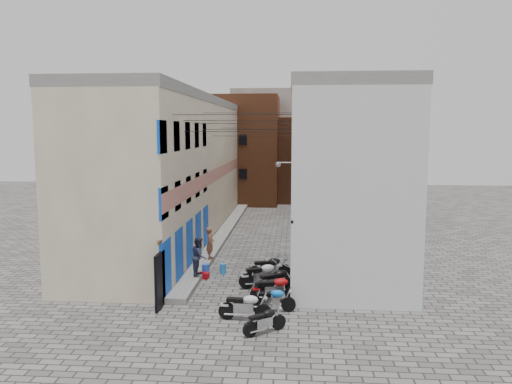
% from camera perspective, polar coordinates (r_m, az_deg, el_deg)
% --- Properties ---
extents(ground, '(90.00, 90.00, 0.00)m').
position_cam_1_polar(ground, '(20.09, -3.41, -12.91)').
color(ground, '#504E4C').
rests_on(ground, ground).
extents(plinth, '(0.90, 26.00, 0.25)m').
position_cam_1_polar(plinth, '(32.74, -3.80, -4.79)').
color(plinth, slate).
rests_on(plinth, ground).
extents(building_left, '(5.10, 27.00, 9.00)m').
position_cam_1_polar(building_left, '(32.63, -8.98, 2.86)').
color(building_left, '#C1AE92').
rests_on(building_left, ground).
extents(building_right, '(5.94, 26.00, 9.00)m').
position_cam_1_polar(building_right, '(31.85, 8.79, 2.77)').
color(building_right, silver).
rests_on(building_right, ground).
extents(building_far_brick_left, '(6.00, 6.00, 10.00)m').
position_cam_1_polar(building_far_brick_left, '(46.95, -1.11, 4.83)').
color(building_far_brick_left, brown).
rests_on(building_far_brick_left, ground).
extents(building_far_brick_right, '(5.00, 6.00, 8.00)m').
position_cam_1_polar(building_far_brick_right, '(48.77, 5.00, 3.72)').
color(building_far_brick_right, brown).
rests_on(building_far_brick_right, ground).
extents(building_far_concrete, '(8.00, 5.00, 11.00)m').
position_cam_1_polar(building_far_concrete, '(52.77, 1.71, 5.63)').
color(building_far_concrete, slate).
rests_on(building_far_concrete, ground).
extents(far_shopfront, '(2.00, 0.30, 2.40)m').
position_cam_1_polar(far_shopfront, '(44.33, 1.11, -0.23)').
color(far_shopfront, black).
rests_on(far_shopfront, ground).
extents(overhead_wires, '(5.80, 13.02, 1.32)m').
position_cam_1_polar(overhead_wires, '(26.46, -1.20, 7.66)').
color(overhead_wires, black).
rests_on(overhead_wires, ground).
extents(motorcycle_a, '(1.68, 1.46, 0.99)m').
position_cam_1_polar(motorcycle_a, '(17.44, 1.00, -14.35)').
color(motorcycle_a, black).
rests_on(motorcycle_a, ground).
extents(motorcycle_b, '(1.99, 0.71, 1.13)m').
position_cam_1_polar(motorcycle_b, '(18.55, -1.27, -12.77)').
color(motorcycle_b, silver).
rests_on(motorcycle_b, ground).
extents(motorcycle_c, '(1.83, 0.66, 1.04)m').
position_cam_1_polar(motorcycle_c, '(19.36, 1.87, -12.04)').
color(motorcycle_c, blue).
rests_on(motorcycle_c, ground).
extents(motorcycle_d, '(2.14, 0.98, 1.19)m').
position_cam_1_polar(motorcycle_d, '(20.36, 2.25, -10.85)').
color(motorcycle_d, '#B00C0F').
rests_on(motorcycle_d, ground).
extents(motorcycle_e, '(2.16, 1.70, 1.23)m').
position_cam_1_polar(motorcycle_e, '(21.30, 2.36, -9.98)').
color(motorcycle_e, black).
rests_on(motorcycle_e, ground).
extents(motorcycle_f, '(2.25, 1.38, 1.24)m').
position_cam_1_polar(motorcycle_f, '(22.11, 0.77, -9.31)').
color(motorcycle_f, silver).
rests_on(motorcycle_f, ground).
extents(motorcycle_g, '(2.18, 1.26, 1.20)m').
position_cam_1_polar(motorcycle_g, '(23.32, 1.56, -8.49)').
color(motorcycle_g, black).
rests_on(motorcycle_g, ground).
extents(person_a, '(0.46, 0.64, 1.66)m').
position_cam_1_polar(person_a, '(25.90, -5.26, -5.85)').
color(person_a, brown).
rests_on(person_a, plinth).
extents(person_b, '(0.68, 0.87, 1.77)m').
position_cam_1_polar(person_b, '(23.11, -6.50, -7.30)').
color(person_b, '#2B2E41').
rests_on(person_b, plinth).
extents(water_jug_near, '(0.37, 0.37, 0.57)m').
position_cam_1_polar(water_jug_near, '(24.00, -5.78, -8.86)').
color(water_jug_near, blue).
rests_on(water_jug_near, ground).
extents(water_jug_far, '(0.37, 0.37, 0.49)m').
position_cam_1_polar(water_jug_far, '(24.28, -3.81, -8.74)').
color(water_jug_far, '#2985D1').
rests_on(water_jug_far, ground).
extents(red_crate, '(0.48, 0.37, 0.28)m').
position_cam_1_polar(red_crate, '(23.63, -5.96, -9.48)').
color(red_crate, '#AF0C15').
rests_on(red_crate, ground).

